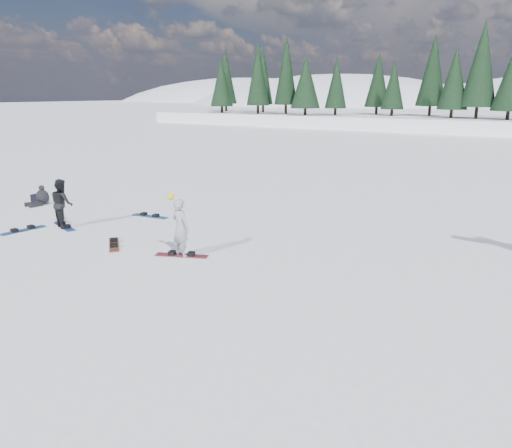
{
  "coord_description": "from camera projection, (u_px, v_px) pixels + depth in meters",
  "views": [
    {
      "loc": [
        10.82,
        -9.49,
        4.45
      ],
      "look_at": [
        3.9,
        1.12,
        1.1
      ],
      "focal_mm": 35.0,
      "sensor_mm": 36.0,
      "label": 1
    }
  ],
  "objects": [
    {
      "name": "snowboard_loose_a",
      "position": [
        23.0,
        230.0,
        16.54
      ],
      "size": [
        0.44,
        1.52,
        0.03
      ],
      "primitive_type": "cube",
      "rotation": [
        0.0,
        0.0,
        1.47
      ],
      "color": "#1B5197",
      "rests_on": "ground"
    },
    {
      "name": "snowboarder_woman",
      "position": [
        180.0,
        227.0,
        13.78
      ],
      "size": [
        0.66,
        0.48,
        1.79
      ],
      "rotation": [
        0.0,
        0.0,
        2.98
      ],
      "color": "#B0B0B5",
      "rests_on": "ground"
    },
    {
      "name": "ground",
      "position": [
        123.0,
        250.0,
        14.54
      ],
      "size": [
        420.0,
        420.0,
        0.0
      ],
      "primitive_type": "plane",
      "color": "white",
      "rests_on": "ground"
    },
    {
      "name": "snowboard_man",
      "position": [
        64.0,
        226.0,
        17.03
      ],
      "size": [
        1.51,
        0.75,
        0.03
      ],
      "primitive_type": "cube",
      "rotation": [
        0.0,
        0.0,
        -0.33
      ],
      "color": "navy",
      "rests_on": "ground"
    },
    {
      "name": "alpine_backdrop",
      "position": [
        507.0,
        146.0,
        177.52
      ],
      "size": [
        412.5,
        227.0,
        53.2
      ],
      "color": "white",
      "rests_on": "ground"
    },
    {
      "name": "snowboard_woman",
      "position": [
        182.0,
        256.0,
        13.99
      ],
      "size": [
        1.49,
        0.86,
        0.03
      ],
      "primitive_type": "cube",
      "rotation": [
        0.0,
        0.0,
        0.41
      ],
      "color": "maroon",
      "rests_on": "ground"
    },
    {
      "name": "snowboarder_man",
      "position": [
        62.0,
        203.0,
        16.82
      ],
      "size": [
        0.95,
        0.84,
        1.65
      ],
      "primitive_type": "imported",
      "rotation": [
        0.0,
        0.0,
        2.83
      ],
      "color": "black",
      "rests_on": "ground"
    },
    {
      "name": "snowboard_loose_b",
      "position": [
        114.0,
        245.0,
        14.99
      ],
      "size": [
        1.32,
        1.2,
        0.03
      ],
      "primitive_type": "cube",
      "rotation": [
        0.0,
        0.0,
        -0.72
      ],
      "color": "#944120",
      "rests_on": "ground"
    },
    {
      "name": "snowboard_loose_c",
      "position": [
        150.0,
        216.0,
        18.41
      ],
      "size": [
        1.52,
        0.46,
        0.03
      ],
      "primitive_type": "cube",
      "rotation": [
        0.0,
        0.0,
        0.12
      ],
      "color": "#19618E",
      "rests_on": "ground"
    },
    {
      "name": "gear_bag",
      "position": [
        37.0,
        198.0,
        20.94
      ],
      "size": [
        0.47,
        0.33,
        0.3
      ],
      "primitive_type": "cube",
      "rotation": [
        0.0,
        0.0,
        0.07
      ],
      "color": "black",
      "rests_on": "ground"
    },
    {
      "name": "seated_rider",
      "position": [
        41.0,
        197.0,
        20.32
      ],
      "size": [
        0.67,
        1.0,
        0.8
      ],
      "rotation": [
        0.0,
        0.0,
        -0.25
      ],
      "color": "black",
      "rests_on": "ground"
    }
  ]
}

